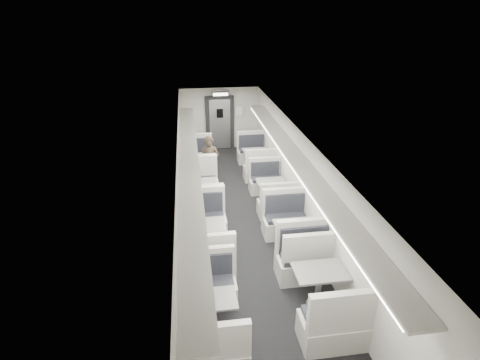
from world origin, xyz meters
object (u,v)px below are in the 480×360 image
object	(u,v)px
booth_right_c	(294,239)
exit_sign	(220,94)
booth_right_a	(256,160)
passenger	(210,162)
booth_left_a	(198,167)
booth_right_d	(318,288)
booth_right_b	(271,192)
vestibule_door	(220,123)
booth_left_c	(205,239)
booth_left_b	(201,195)
booth_left_d	(213,314)

from	to	relation	value
booth_right_c	exit_sign	size ratio (longest dim) A/B	3.57
booth_right_c	booth_right_a	bearing A→B (deg)	90.00
passenger	booth_left_a	bearing A→B (deg)	133.27
booth_left_a	booth_right_d	distance (m)	6.47
booth_right_b	vestibule_door	distance (m)	4.92
booth_right_d	booth_right_c	bearing A→B (deg)	90.00
booth_left_c	exit_sign	distance (m)	6.86
booth_right_b	booth_right_d	size ratio (longest dim) A/B	0.84
booth_right_d	booth_left_c	bearing A→B (deg)	136.24
booth_right_a	exit_sign	xyz separation A→B (m)	(-1.00, 1.86, 1.91)
booth_left_a	booth_left_b	bearing A→B (deg)	-90.00
booth_right_d	passenger	world-z (taller)	passenger
exit_sign	passenger	bearing A→B (deg)	-102.26
booth_left_c	booth_right_a	xyz separation A→B (m)	(2.00, 4.66, -0.03)
booth_left_a	vestibule_door	distance (m)	3.01
booth_right_d	vestibule_door	bearing A→B (deg)	96.39
exit_sign	booth_right_c	bearing A→B (deg)	-81.59
booth_left_d	passenger	world-z (taller)	passenger
booth_right_a	booth_left_d	bearing A→B (deg)	-106.17
booth_left_c	booth_right_d	world-z (taller)	booth_right_d
booth_right_c	passenger	size ratio (longest dim) A/B	1.35
booth_left_c	booth_right_c	distance (m)	2.02
vestibule_door	booth_right_a	bearing A→B (deg)	-66.97
booth_right_a	passenger	xyz separation A→B (m)	(-1.63, -1.05, 0.44)
booth_left_c	exit_sign	size ratio (longest dim) A/B	3.68
booth_left_a	vestibule_door	bearing A→B (deg)	70.16
booth_right_c	passenger	xyz separation A→B (m)	(-1.63, 3.85, 0.42)
booth_right_a	booth_right_b	world-z (taller)	booth_right_a
booth_right_c	booth_left_d	bearing A→B (deg)	-135.06
booth_left_b	passenger	size ratio (longest dim) A/B	1.38
booth_left_b	booth_left_d	size ratio (longest dim) A/B	1.10
passenger	exit_sign	xyz separation A→B (m)	(0.63, 2.92, 1.46)
booth_right_a	booth_left_a	bearing A→B (deg)	-168.17
booth_right_b	booth_left_b	bearing A→B (deg)	-179.64
booth_left_a	booth_left_c	size ratio (longest dim) A/B	0.99
booth_left_a	vestibule_door	xyz separation A→B (m)	(1.00, 2.77, 0.64)
booth_right_b	passenger	world-z (taller)	passenger
booth_left_d	booth_right_b	bearing A→B (deg)	65.97
booth_right_d	booth_left_d	bearing A→B (deg)	-170.71
booth_left_a	passenger	bearing A→B (deg)	-59.93
booth_right_a	booth_right_c	world-z (taller)	booth_right_c
booth_left_b	booth_left_c	world-z (taller)	booth_left_c
booth_left_a	exit_sign	world-z (taller)	exit_sign
booth_left_a	exit_sign	xyz separation A→B (m)	(1.00, 2.28, 1.88)
booth_left_d	vestibule_door	xyz separation A→B (m)	(1.00, 9.25, 0.67)
booth_right_d	vestibule_door	distance (m)	9.00
booth_right_b	exit_sign	bearing A→B (deg)	103.16
booth_right_a	passenger	world-z (taller)	passenger
booth_left_c	booth_left_d	xyz separation A→B (m)	(0.00, -2.24, -0.04)
booth_right_a	booth_right_c	bearing A→B (deg)	-90.00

